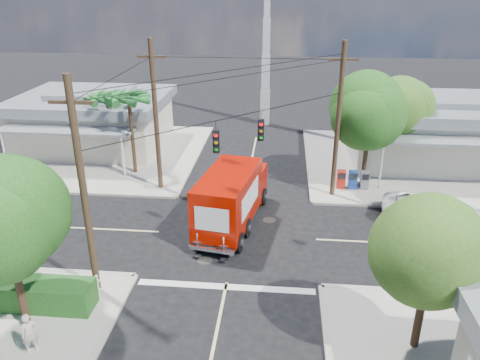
# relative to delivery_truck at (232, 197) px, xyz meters

# --- Properties ---
(ground) EXTENTS (120.00, 120.00, 0.00)m
(ground) POSITION_rel_delivery_truck_xyz_m (0.34, -1.15, -1.60)
(ground) COLOR black
(ground) RESTS_ON ground
(sidewalk_ne) EXTENTS (14.12, 14.12, 0.14)m
(sidewalk_ne) POSITION_rel_delivery_truck_xyz_m (11.22, 9.73, -1.53)
(sidewalk_ne) COLOR #A39D93
(sidewalk_ne) RESTS_ON ground
(sidewalk_nw) EXTENTS (14.12, 14.12, 0.14)m
(sidewalk_nw) POSITION_rel_delivery_truck_xyz_m (-10.54, 9.73, -1.53)
(sidewalk_nw) COLOR #A39D93
(sidewalk_nw) RESTS_ON ground
(road_markings) EXTENTS (32.00, 32.00, 0.01)m
(road_markings) POSITION_rel_delivery_truck_xyz_m (0.34, -2.62, -1.60)
(road_markings) COLOR beige
(road_markings) RESTS_ON ground
(building_ne) EXTENTS (11.80, 10.20, 4.50)m
(building_ne) POSITION_rel_delivery_truck_xyz_m (12.84, 10.82, 0.72)
(building_ne) COLOR silver
(building_ne) RESTS_ON sidewalk_ne
(building_nw) EXTENTS (10.80, 10.20, 4.30)m
(building_nw) POSITION_rel_delivery_truck_xyz_m (-11.66, 11.32, 0.62)
(building_nw) COLOR beige
(building_nw) RESTS_ON sidewalk_nw
(radio_tower) EXTENTS (0.80, 0.80, 17.00)m
(radio_tower) POSITION_rel_delivery_truck_xyz_m (0.84, 18.85, 4.04)
(radio_tower) COLOR silver
(radio_tower) RESTS_ON ground
(tree_sw_front) EXTENTS (3.88, 3.78, 6.03)m
(tree_sw_front) POSITION_rel_delivery_truck_xyz_m (-6.65, -8.69, 2.73)
(tree_sw_front) COLOR #422D1C
(tree_sw_front) RESTS_ON sidewalk_sw
(tree_ne_front) EXTENTS (4.21, 4.14, 6.66)m
(tree_ne_front) POSITION_rel_delivery_truck_xyz_m (7.55, 5.61, 3.16)
(tree_ne_front) COLOR #422D1C
(tree_ne_front) RESTS_ON sidewalk_ne
(tree_ne_back) EXTENTS (3.77, 3.66, 5.82)m
(tree_ne_back) POSITION_rel_delivery_truck_xyz_m (10.15, 7.81, 2.58)
(tree_ne_back) COLOR #422D1C
(tree_ne_back) RESTS_ON sidewalk_ne
(tree_se) EXTENTS (3.67, 3.54, 5.62)m
(tree_se) POSITION_rel_delivery_truck_xyz_m (7.35, -8.39, 2.44)
(tree_se) COLOR #422D1C
(tree_se) RESTS_ON sidewalk_se
(palm_nw_front) EXTENTS (3.01, 3.08, 5.59)m
(palm_nw_front) POSITION_rel_delivery_truck_xyz_m (-7.16, 6.35, 3.44)
(palm_nw_front) COLOR #422D1C
(palm_nw_front) RESTS_ON sidewalk_nw
(palm_nw_back) EXTENTS (3.01, 3.08, 5.19)m
(palm_nw_back) POSITION_rel_delivery_truck_xyz_m (-9.16, 7.85, 3.07)
(palm_nw_back) COLOR #422D1C
(palm_nw_back) RESTS_ON sidewalk_nw
(utility_poles) EXTENTS (12.00, 10.68, 9.00)m
(utility_poles) POSITION_rel_delivery_truck_xyz_m (-1.25, 0.46, 3.07)
(utility_poles) COLOR #473321
(utility_poles) RESTS_ON ground
(picket_fence) EXTENTS (5.94, 0.06, 1.00)m
(picket_fence) POSITION_rel_delivery_truck_xyz_m (-7.46, -6.75, -0.92)
(picket_fence) COLOR silver
(picket_fence) RESTS_ON sidewalk_sw
(hedge_sw) EXTENTS (6.20, 1.20, 1.10)m
(hedge_sw) POSITION_rel_delivery_truck_xyz_m (-7.66, -7.55, -0.91)
(hedge_sw) COLOR #174314
(hedge_sw) RESTS_ON sidewalk_sw
(vending_boxes) EXTENTS (1.90, 0.50, 1.10)m
(vending_boxes) POSITION_rel_delivery_truck_xyz_m (6.84, 5.05, -0.91)
(vending_boxes) COLOR #A91B10
(vending_boxes) RESTS_ON sidewalk_ne
(delivery_truck) EXTENTS (3.37, 7.54, 3.15)m
(delivery_truck) POSITION_rel_delivery_truck_xyz_m (0.00, 0.00, 0.00)
(delivery_truck) COLOR black
(delivery_truck) RESTS_ON ground
(parked_car) EXTENTS (5.58, 3.56, 1.43)m
(parked_car) POSITION_rel_delivery_truck_xyz_m (10.52, 1.26, -0.89)
(parked_car) COLOR silver
(parked_car) RESTS_ON ground
(pedestrian) EXTENTS (0.66, 0.64, 1.53)m
(pedestrian) POSITION_rel_delivery_truck_xyz_m (-5.79, -9.90, -0.70)
(pedestrian) COLOR beige
(pedestrian) RESTS_ON sidewalk_sw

